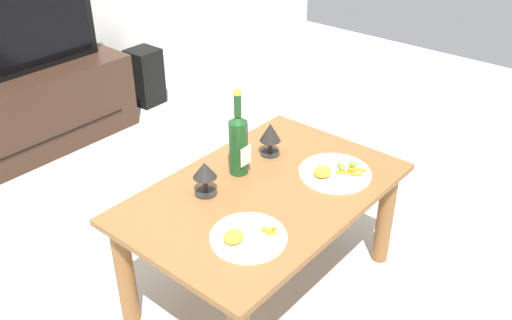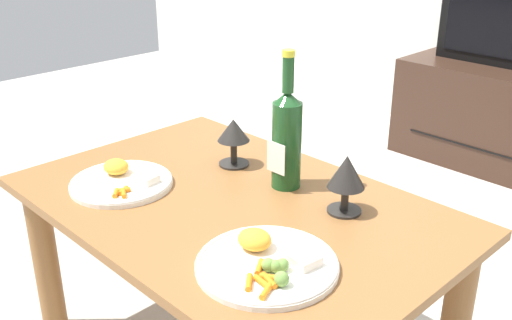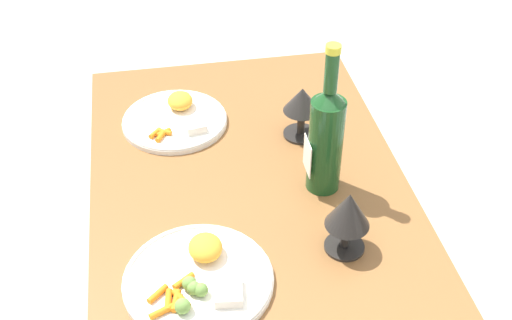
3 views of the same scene
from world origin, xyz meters
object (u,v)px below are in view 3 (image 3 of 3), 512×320
(goblet_right, at_px, (348,213))
(dinner_plate_left, at_px, (176,119))
(wine_bottle, at_px, (326,136))
(goblet_left, at_px, (302,103))
(dinner_plate_right, at_px, (199,277))
(dining_table, at_px, (250,215))

(goblet_right, xyz_separation_m, dinner_plate_left, (-0.49, -0.29, -0.08))
(wine_bottle, xyz_separation_m, goblet_left, (-0.19, -0.00, -0.04))
(wine_bottle, bearing_deg, dinner_plate_left, -134.80)
(dinner_plate_left, bearing_deg, dinner_plate_right, -0.13)
(goblet_right, bearing_deg, goblet_left, -180.00)
(goblet_right, bearing_deg, dinner_plate_left, -148.91)
(dining_table, relative_size, goblet_right, 7.54)
(dining_table, height_order, dinner_plate_left, dinner_plate_left)
(dining_table, distance_m, goblet_right, 0.33)
(dining_table, xyz_separation_m, goblet_left, (-0.16, 0.15, 0.18))
(dining_table, xyz_separation_m, goblet_right, (0.22, 0.15, 0.19))
(dining_table, relative_size, dinner_plate_left, 4.13)
(goblet_left, relative_size, dinner_plate_left, 0.51)
(dining_table, height_order, goblet_left, goblet_left)
(wine_bottle, xyz_separation_m, dinner_plate_left, (-0.30, -0.30, -0.12))
(dining_table, relative_size, wine_bottle, 3.06)
(goblet_left, xyz_separation_m, dinner_plate_left, (-0.10, -0.29, -0.08))
(wine_bottle, relative_size, dinner_plate_right, 1.23)
(dining_table, distance_m, dinner_plate_left, 0.32)
(dinner_plate_right, bearing_deg, dining_table, 151.31)
(dinner_plate_left, bearing_deg, wine_bottle, 45.20)
(dining_table, height_order, goblet_right, goblet_right)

